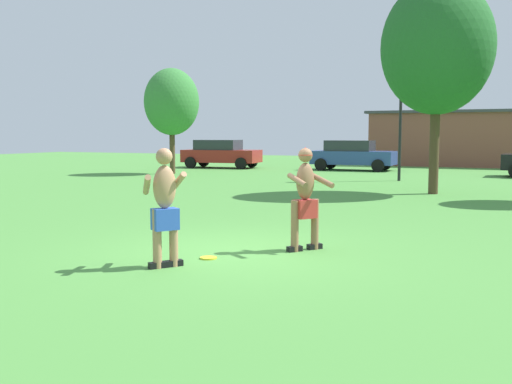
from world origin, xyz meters
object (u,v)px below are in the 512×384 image
object	(u,v)px
player_in_blue	(165,204)
car_blue_far_end	(352,155)
frisbee	(208,258)
player_with_cap	(305,194)
car_red_near_post	(221,153)
tree_behind_players	(437,48)
tree_right_field	(172,102)
lamp_post	(401,101)

from	to	relation	value
player_in_blue	car_blue_far_end	distance (m)	23.68
frisbee	player_with_cap	bearing A→B (deg)	46.74
player_in_blue	car_blue_far_end	bearing A→B (deg)	98.22
player_with_cap	car_red_near_post	bearing A→B (deg)	120.76
player_in_blue	tree_behind_players	size ratio (longest dim) A/B	0.26
player_with_cap	frisbee	size ratio (longest dim) A/B	6.44
car_red_near_post	tree_right_field	bearing A→B (deg)	-88.23
car_blue_far_end	tree_right_field	bearing A→B (deg)	-139.14
tree_right_field	tree_behind_players	world-z (taller)	tree_behind_players
player_in_blue	car_blue_far_end	xyz separation A→B (m)	(-3.39, 23.44, -0.10)
player_with_cap	tree_right_field	bearing A→B (deg)	128.48
frisbee	tree_behind_players	bearing A→B (deg)	80.89
car_red_near_post	lamp_post	size ratio (longest dim) A/B	0.85
car_red_near_post	lamp_post	xyz separation A→B (m)	(10.96, -5.21, 2.42)
player_in_blue	frisbee	size ratio (longest dim) A/B	6.50
player_with_cap	frisbee	bearing A→B (deg)	-133.26
player_in_blue	car_red_near_post	bearing A→B (deg)	115.53
player_with_cap	player_in_blue	bearing A→B (deg)	-125.92
lamp_post	tree_behind_players	bearing A→B (deg)	-67.79
player_in_blue	car_red_near_post	xyz separation A→B (m)	(-10.78, 22.57, -0.10)
car_blue_far_end	player_with_cap	bearing A→B (deg)	-77.26
frisbee	car_red_near_post	bearing A→B (deg)	116.92
player_with_cap	frisbee	world-z (taller)	player_with_cap
player_with_cap	tree_behind_players	world-z (taller)	tree_behind_players
lamp_post	car_red_near_post	bearing A→B (deg)	154.60
lamp_post	tree_right_field	bearing A→B (deg)	-179.11
frisbee	tree_right_field	xyz separation A→B (m)	(-10.90, 16.42, 3.42)
player_with_cap	tree_right_field	size ratio (longest dim) A/B	0.34
car_blue_far_end	tree_right_field	distance (m)	9.90
frisbee	lamp_post	distance (m)	16.90
player_with_cap	frisbee	xyz separation A→B (m)	(-1.16, -1.24, -0.94)
lamp_post	player_with_cap	bearing A→B (deg)	-85.27
player_with_cap	car_red_near_post	xyz separation A→B (m)	(-12.23, 20.56, -0.13)
player_in_blue	frisbee	bearing A→B (deg)	69.33
car_blue_far_end	frisbee	bearing A→B (deg)	-80.78
car_red_near_post	tree_behind_players	xyz separation A→B (m)	(12.95, -10.07, 3.83)
player_with_cap	player_in_blue	size ratio (longest dim) A/B	0.99
player_with_cap	car_red_near_post	distance (m)	23.92
player_in_blue	lamp_post	xyz separation A→B (m)	(0.19, 17.36, 2.32)
player_in_blue	car_red_near_post	size ratio (longest dim) A/B	0.39
lamp_post	tree_right_field	xyz separation A→B (m)	(-10.80, -0.17, 0.19)
car_red_near_post	lamp_post	world-z (taller)	lamp_post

